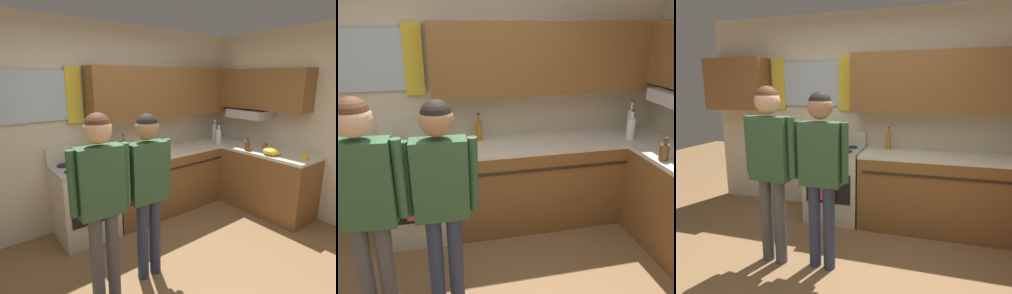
% 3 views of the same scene
% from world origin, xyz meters
% --- Properties ---
extents(back_wall_unit, '(4.60, 0.42, 2.60)m').
position_xyz_m(back_wall_unit, '(0.10, 1.82, 1.46)').
color(back_wall_unit, beige).
rests_on(back_wall_unit, ground).
extents(kitchen_counter_run, '(2.34, 1.89, 0.90)m').
position_xyz_m(kitchen_counter_run, '(1.43, 1.21, 0.45)').
color(kitchen_counter_run, brown).
rests_on(kitchen_counter_run, ground).
extents(stove_oven, '(0.67, 0.67, 1.10)m').
position_xyz_m(stove_oven, '(-0.39, 1.54, 0.47)').
color(stove_oven, beige).
rests_on(stove_oven, ground).
extents(bottle_squat_brown, '(0.08, 0.08, 0.21)m').
position_xyz_m(bottle_squat_brown, '(1.76, 0.81, 0.98)').
color(bottle_squat_brown, brown).
rests_on(bottle_squat_brown, kitchen_counter_run).
extents(bottle_milk_white, '(0.08, 0.08, 0.31)m').
position_xyz_m(bottle_milk_white, '(1.78, 1.38, 1.02)').
color(bottle_milk_white, white).
rests_on(bottle_milk_white, kitchen_counter_run).
extents(bottle_oil_amber, '(0.06, 0.06, 0.29)m').
position_xyz_m(bottle_oil_amber, '(0.25, 1.69, 1.01)').
color(bottle_oil_amber, '#B27223').
rests_on(bottle_oil_amber, kitchen_counter_run).
extents(bottle_tall_clear, '(0.07, 0.07, 0.37)m').
position_xyz_m(bottle_tall_clear, '(1.88, 1.57, 1.04)').
color(bottle_tall_clear, silver).
rests_on(bottle_tall_clear, kitchen_counter_run).
extents(adult_left, '(0.51, 0.22, 1.66)m').
position_xyz_m(adult_left, '(-0.66, 0.42, 1.04)').
color(adult_left, '#4C4C51').
rests_on(adult_left, ground).
extents(adult_in_plaid, '(0.50, 0.22, 1.61)m').
position_xyz_m(adult_in_plaid, '(-0.19, 0.46, 1.02)').
color(adult_in_plaid, '#2D3856').
rests_on(adult_in_plaid, ground).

